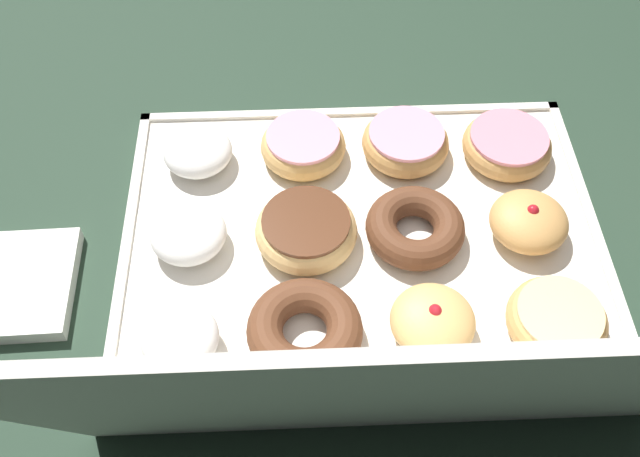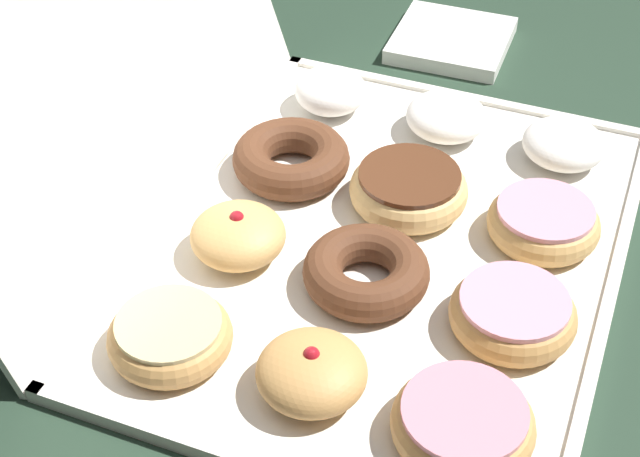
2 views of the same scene
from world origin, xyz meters
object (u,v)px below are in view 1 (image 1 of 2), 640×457
(chocolate_frosted_donut_6, at_px, (306,231))
(glazed_ring_donut_8, at_px, (557,320))
(napkin_stack, at_px, (11,285))
(jelly_filled_donut_9, at_px, (433,321))
(powdered_filled_donut_3, at_px, (198,151))
(pink_frosted_donut_1, at_px, (405,142))
(powdered_filled_donut_11, at_px, (180,337))
(chocolate_cake_ring_donut_10, at_px, (305,330))
(jelly_filled_donut_4, at_px, (529,224))
(donut_box, at_px, (362,241))
(chocolate_cake_ring_donut_5, at_px, (416,230))
(pink_frosted_donut_0, at_px, (507,145))
(pink_frosted_donut_2, at_px, (303,145))
(powdered_filled_donut_7, at_px, (189,230))

(chocolate_frosted_donut_6, bearing_deg, glazed_ring_donut_8, 154.29)
(napkin_stack, bearing_deg, jelly_filled_donut_9, 170.40)
(powdered_filled_donut_3, bearing_deg, chocolate_frosted_donut_6, 135.41)
(pink_frosted_donut_1, bearing_deg, powdered_filled_donut_11, 45.63)
(chocolate_cake_ring_donut_10, distance_m, napkin_stack, 0.34)
(powdered_filled_donut_3, height_order, jelly_filled_donut_4, jelly_filled_donut_4)
(donut_box, xyz_separation_m, glazed_ring_donut_8, (-0.20, 0.13, 0.02))
(pink_frosted_donut_1, xyz_separation_m, powdered_filled_donut_3, (0.26, 0.01, 0.00))
(pink_frosted_donut_1, distance_m, jelly_filled_donut_9, 0.26)
(chocolate_cake_ring_donut_5, bearing_deg, glazed_ring_donut_8, 137.58)
(pink_frosted_donut_0, xyz_separation_m, jelly_filled_donut_9, (0.13, 0.25, 0.00))
(pink_frosted_donut_2, relative_size, chocolate_cake_ring_donut_5, 0.94)
(chocolate_cake_ring_donut_5, height_order, napkin_stack, chocolate_cake_ring_donut_5)
(pink_frosted_donut_1, bearing_deg, chocolate_cake_ring_donut_10, 62.86)
(jelly_filled_donut_4, height_order, powdered_filled_donut_7, jelly_filled_donut_4)
(pink_frosted_donut_2, relative_size, glazed_ring_donut_8, 1.01)
(donut_box, height_order, powdered_filled_donut_11, powdered_filled_donut_11)
(glazed_ring_donut_8, xyz_separation_m, chocolate_cake_ring_donut_10, (0.27, 0.00, 0.00))
(glazed_ring_donut_8, bearing_deg, pink_frosted_donut_2, -45.18)
(powdered_filled_donut_7, distance_m, napkin_stack, 0.21)
(pink_frosted_donut_2, bearing_deg, chocolate_frosted_donut_6, 89.94)
(chocolate_frosted_donut_6, bearing_deg, pink_frosted_donut_0, -153.69)
(jelly_filled_donut_4, distance_m, chocolate_cake_ring_donut_10, 0.29)
(chocolate_cake_ring_donut_5, height_order, powdered_filled_donut_11, powdered_filled_donut_11)
(chocolate_cake_ring_donut_5, bearing_deg, pink_frosted_donut_1, -91.66)
(pink_frosted_donut_0, distance_m, glazed_ring_donut_8, 0.26)
(pink_frosted_donut_0, height_order, glazed_ring_donut_8, same)
(pink_frosted_donut_0, xyz_separation_m, chocolate_frosted_donut_6, (0.26, 0.13, 0.00))
(powdered_filled_donut_11, distance_m, napkin_stack, 0.22)
(chocolate_cake_ring_donut_10, bearing_deg, glazed_ring_donut_8, -179.65)
(pink_frosted_donut_0, bearing_deg, chocolate_frosted_donut_6, 26.31)
(pink_frosted_donut_0, distance_m, chocolate_cake_ring_donut_5, 0.19)
(pink_frosted_donut_1, xyz_separation_m, chocolate_cake_ring_donut_10, (0.14, 0.27, -0.00))
(chocolate_frosted_donut_6, bearing_deg, powdered_filled_donut_7, -2.70)
(pink_frosted_donut_1, distance_m, powdered_filled_donut_7, 0.30)
(pink_frosted_donut_2, height_order, jelly_filled_donut_9, jelly_filled_donut_9)
(chocolate_cake_ring_donut_5, bearing_deg, powdered_filled_donut_11, 26.65)
(jelly_filled_donut_9, bearing_deg, donut_box, -63.58)
(pink_frosted_donut_0, height_order, chocolate_frosted_donut_6, chocolate_frosted_donut_6)
(powdered_filled_donut_3, height_order, powdered_filled_donut_7, powdered_filled_donut_7)
(pink_frosted_donut_1, bearing_deg, jelly_filled_donut_9, 89.65)
(chocolate_cake_ring_donut_5, relative_size, powdered_filled_donut_7, 1.31)
(powdered_filled_donut_7, xyz_separation_m, powdered_filled_donut_11, (-0.00, 0.14, 0.00))
(chocolate_cake_ring_donut_5, height_order, jelly_filled_donut_9, jelly_filled_donut_9)
(jelly_filled_donut_4, xyz_separation_m, powdered_filled_donut_7, (0.40, -0.01, -0.00))
(pink_frosted_donut_1, xyz_separation_m, glazed_ring_donut_8, (-0.13, 0.26, -0.00))
(glazed_ring_donut_8, distance_m, jelly_filled_donut_9, 0.13)
(chocolate_cake_ring_donut_5, relative_size, powdered_filled_donut_11, 1.43)
(donut_box, xyz_separation_m, pink_frosted_donut_0, (-0.19, -0.13, 0.02))
(pink_frosted_donut_0, distance_m, powdered_filled_donut_7, 0.42)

